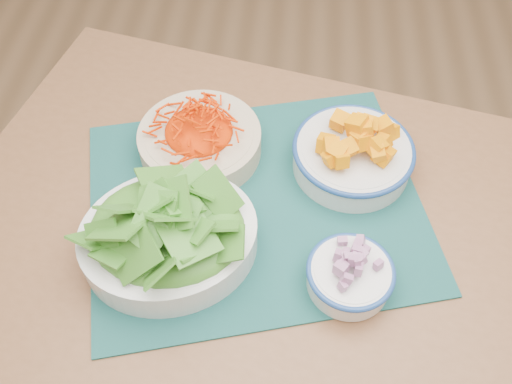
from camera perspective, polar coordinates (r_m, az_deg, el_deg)
ground at (r=1.65m, az=14.73°, el=-16.35°), size 4.00×4.00×0.00m
table at (r=0.98m, az=3.88°, el=-8.46°), size 1.29×1.00×0.75m
placemat at (r=0.93m, az=0.00°, el=-1.19°), size 0.62×0.55×0.00m
carrot_bowl at (r=0.97m, az=-5.67°, el=5.53°), size 0.24×0.24×0.08m
squash_bowl at (r=0.95m, az=9.78°, el=4.38°), size 0.26×0.26×0.10m
lettuce_bowl at (r=0.84m, az=-8.85°, el=-3.78°), size 0.32×0.30×0.12m
onion_bowl at (r=0.83m, az=9.42°, el=-8.02°), size 0.16×0.16×0.06m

